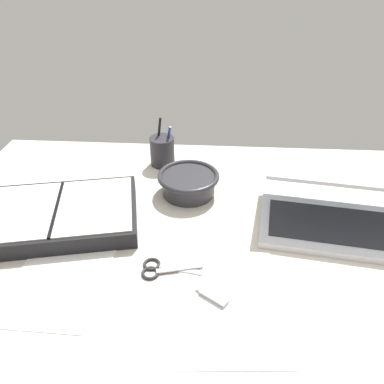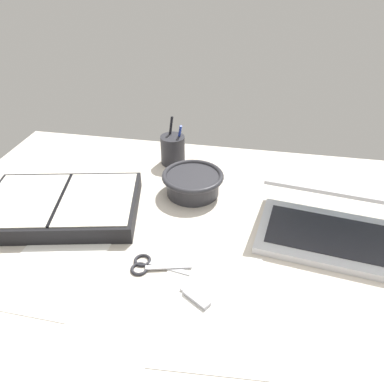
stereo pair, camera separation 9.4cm
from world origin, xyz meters
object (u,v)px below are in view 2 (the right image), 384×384
object	(u,v)px
laptop	(337,219)
bowl	(193,182)
planner	(62,206)
pen_cup	(173,150)
scissors	(148,265)

from	to	relation	value
laptop	bowl	xyz separation A→B (cm)	(-37.02, 11.75, -1.25)
planner	laptop	bearing A→B (deg)	-8.98
bowl	pen_cup	world-z (taller)	pen_cup
pen_cup	scissors	world-z (taller)	pen_cup
planner	scissors	bearing A→B (deg)	-40.65
pen_cup	scissors	distance (cm)	46.93
laptop	pen_cup	distance (cm)	54.13
laptop	scissors	distance (cm)	45.60
laptop	planner	size ratio (longest dim) A/B	0.89
laptop	bowl	bearing A→B (deg)	170.38
bowl	scissors	size ratio (longest dim) A/B	1.29
bowl	planner	xyz separation A→B (cm)	(-31.70, -15.57, -1.17)
laptop	bowl	world-z (taller)	laptop
planner	bowl	bearing A→B (deg)	14.00
bowl	scissors	bearing A→B (deg)	-98.15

